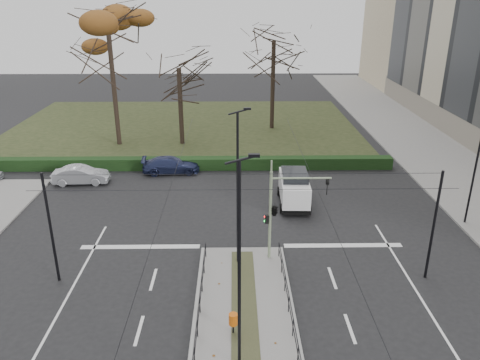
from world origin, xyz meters
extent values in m
plane|color=black|center=(0.00, 0.00, 0.00)|extent=(140.00, 140.00, 0.00)
cube|color=slate|center=(0.00, -2.50, 0.07)|extent=(4.40, 15.00, 0.14)
cube|color=slate|center=(18.00, 22.00, 0.07)|extent=(8.00, 90.00, 0.14)
cube|color=#232C16|center=(-6.00, 32.00, 0.05)|extent=(38.00, 26.00, 0.10)
cube|color=black|center=(-6.00, 18.60, 0.50)|extent=(38.00, 1.00, 1.00)
cylinder|color=black|center=(-2.05, 4.00, 0.59)|extent=(0.04, 0.04, 0.90)
cylinder|color=black|center=(2.05, 4.00, 0.59)|extent=(0.04, 0.04, 0.90)
cylinder|color=black|center=(-2.05, -2.60, 1.04)|extent=(0.04, 13.20, 0.04)
cylinder|color=black|center=(2.05, -2.60, 1.04)|extent=(0.04, 13.20, 0.04)
cylinder|color=black|center=(-9.60, 2.00, 3.00)|extent=(0.14, 0.14, 6.00)
cylinder|color=black|center=(9.60, 2.00, 3.00)|extent=(0.14, 0.14, 6.00)
cylinder|color=black|center=(0.00, 1.00, 5.50)|extent=(20.00, 0.02, 0.02)
cylinder|color=black|center=(0.00, 3.00, 5.50)|extent=(20.00, 0.02, 0.02)
cylinder|color=black|center=(-3.50, -2.00, 5.30)|extent=(0.02, 34.00, 0.02)
cylinder|color=black|center=(3.50, -2.00, 5.30)|extent=(0.02, 34.00, 0.02)
cylinder|color=gray|center=(1.50, 3.91, 2.72)|extent=(0.16, 0.16, 5.15)
cylinder|color=gray|center=(3.09, 3.91, 4.90)|extent=(3.17, 0.10, 0.10)
imported|color=black|center=(4.47, 3.91, 4.40)|extent=(0.18, 0.21, 0.89)
imported|color=black|center=(1.72, 3.91, 3.11)|extent=(0.86, 2.01, 0.79)
cube|color=black|center=(1.32, 3.91, 2.52)|extent=(0.22, 0.16, 0.50)
sphere|color=#FF0C0C|center=(1.22, 3.91, 2.67)|extent=(0.11, 0.11, 0.11)
sphere|color=#0CE533|center=(1.22, 3.91, 2.40)|extent=(0.11, 0.11, 0.11)
cylinder|color=black|center=(-0.52, -2.37, 0.38)|extent=(0.08, 0.08, 0.48)
cylinder|color=#BF4F0B|center=(-0.52, -2.37, 0.86)|extent=(0.38, 0.38, 0.53)
cylinder|color=black|center=(-0.28, -4.33, 4.47)|extent=(0.13, 0.13, 8.67)
cube|color=black|center=(0.21, -4.33, 8.97)|extent=(0.38, 0.15, 0.11)
cylinder|color=black|center=(-0.26, 3.47, 4.35)|extent=(0.13, 0.13, 8.42)
cube|color=black|center=(0.21, 3.47, 8.71)|extent=(0.37, 0.15, 0.11)
cylinder|color=black|center=(14.50, 8.06, 4.60)|extent=(0.13, 0.13, 8.93)
imported|color=#B0B2B9|center=(-12.45, 15.45, 0.71)|extent=(4.37, 1.76, 1.41)
imported|color=#20274B|center=(-5.68, 17.73, 0.68)|extent=(4.85, 2.32, 1.36)
cube|color=silver|center=(3.77, 11.38, 1.23)|extent=(2.04, 4.55, 1.45)
cube|color=black|center=(3.77, 11.38, 2.10)|extent=(1.82, 2.53, 0.68)
cube|color=black|center=(3.77, 11.38, 0.30)|extent=(2.08, 4.64, 0.18)
cylinder|color=black|center=(4.66, 9.86, 0.33)|extent=(0.24, 0.67, 0.66)
cylinder|color=black|center=(2.77, 9.93, 0.33)|extent=(0.24, 0.67, 0.66)
cylinder|color=black|center=(4.76, 12.82, 0.33)|extent=(0.24, 0.67, 0.66)
cylinder|color=black|center=(2.87, 12.89, 0.33)|extent=(0.24, 0.67, 0.66)
cylinder|color=black|center=(-11.76, 25.58, 5.47)|extent=(0.44, 0.44, 10.75)
ellipsoid|color=brown|center=(-11.76, 25.58, 10.85)|extent=(10.72, 10.72, 6.76)
cylinder|color=black|center=(3.76, 31.37, 4.74)|extent=(0.44, 0.44, 9.27)
cylinder|color=black|center=(-5.57, 25.71, 3.77)|extent=(0.44, 0.44, 7.34)
camera|label=1|loc=(-0.45, -18.84, 13.90)|focal=35.00mm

